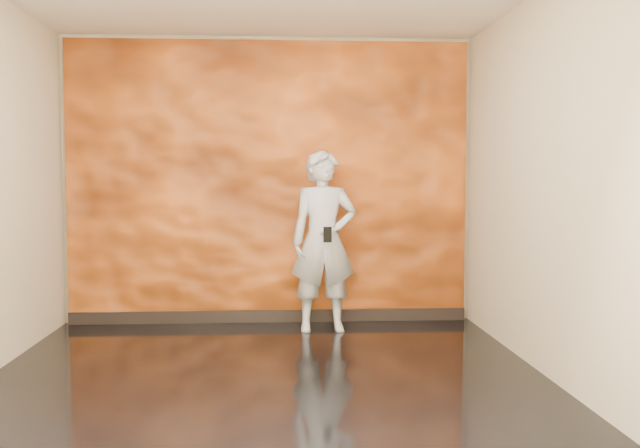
{
  "coord_description": "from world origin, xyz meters",
  "views": [
    {
      "loc": [
        0.06,
        -5.06,
        1.43
      ],
      "look_at": [
        0.46,
        1.25,
        1.01
      ],
      "focal_mm": 40.0,
      "sensor_mm": 36.0,
      "label": 1
    }
  ],
  "objects": [
    {
      "name": "man",
      "position": [
        0.51,
        1.51,
        0.84
      ],
      "size": [
        0.63,
        0.44,
        1.67
      ],
      "primitive_type": "imported",
      "rotation": [
        0.0,
        0.0,
        0.06
      ],
      "color": "#9EA5AD",
      "rests_on": "ground"
    },
    {
      "name": "feature_wall",
      "position": [
        0.0,
        1.96,
        1.38
      ],
      "size": [
        3.9,
        0.06,
        2.75
      ],
      "primitive_type": "cube",
      "color": "orange",
      "rests_on": "ground"
    },
    {
      "name": "room",
      "position": [
        0.0,
        0.0,
        1.4
      ],
      "size": [
        4.02,
        4.02,
        2.81
      ],
      "color": "black",
      "rests_on": "ground"
    },
    {
      "name": "baseboard",
      "position": [
        0.0,
        1.92,
        0.06
      ],
      "size": [
        3.9,
        0.04,
        0.12
      ],
      "primitive_type": "cube",
      "color": "black",
      "rests_on": "ground"
    },
    {
      "name": "phone",
      "position": [
        0.53,
        1.26,
        0.92
      ],
      "size": [
        0.08,
        0.03,
        0.14
      ],
      "primitive_type": "cube",
      "rotation": [
        0.0,
        0.0,
        0.21
      ],
      "color": "black",
      "rests_on": "man"
    }
  ]
}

